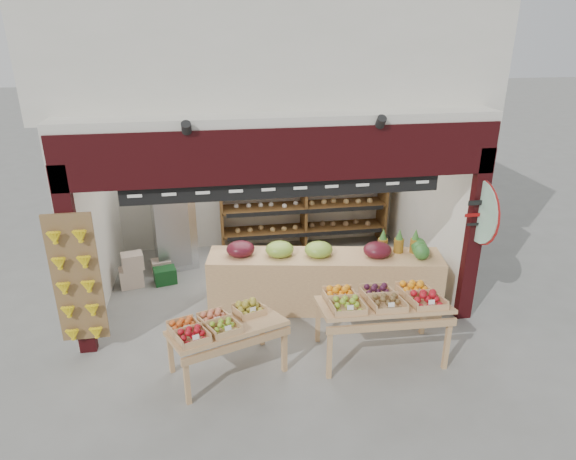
# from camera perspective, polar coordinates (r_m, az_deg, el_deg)

# --- Properties ---
(ground) EXTENTS (60.00, 60.00, 0.00)m
(ground) POSITION_cam_1_polar(r_m,az_deg,el_deg) (8.54, -1.36, -7.38)
(ground) COLOR slate
(ground) RESTS_ON ground
(shop_structure) EXTENTS (6.36, 5.12, 5.40)m
(shop_structure) POSITION_cam_1_polar(r_m,az_deg,el_deg) (9.01, -3.09, 20.37)
(shop_structure) COLOR silver
(shop_structure) RESTS_ON ground
(banana_board) EXTENTS (0.60, 0.15, 1.80)m
(banana_board) POSITION_cam_1_polar(r_m,az_deg,el_deg) (7.14, -22.44, -5.42)
(banana_board) COLOR brown
(banana_board) RESTS_ON ground
(gift_sign) EXTENTS (0.04, 0.93, 0.92)m
(gift_sign) POSITION_cam_1_polar(r_m,az_deg,el_deg) (7.64, 20.66, 1.89)
(gift_sign) COLOR #A1CAB8
(gift_sign) RESTS_ON ground
(back_shelving) EXTENTS (3.26, 0.54, 1.99)m
(back_shelving) POSITION_cam_1_polar(r_m,az_deg,el_deg) (9.92, 1.80, 4.69)
(back_shelving) COLOR brown
(back_shelving) RESTS_ON ground
(refrigerator) EXTENTS (0.83, 0.83, 1.77)m
(refrigerator) POSITION_cam_1_polar(r_m,az_deg,el_deg) (9.47, -12.62, 1.11)
(refrigerator) COLOR silver
(refrigerator) RESTS_ON ground
(cardboard_stack) EXTENTS (0.99, 0.76, 0.60)m
(cardboard_stack) POSITION_cam_1_polar(r_m,az_deg,el_deg) (9.19, -15.50, -4.41)
(cardboard_stack) COLOR silver
(cardboard_stack) RESTS_ON ground
(mid_counter) EXTENTS (3.64, 1.30, 1.11)m
(mid_counter) POSITION_cam_1_polar(r_m,az_deg,el_deg) (8.04, 3.94, -5.46)
(mid_counter) COLOR tan
(mid_counter) RESTS_ON ground
(display_table_left) EXTENTS (1.59, 1.21, 0.92)m
(display_table_left) POSITION_cam_1_polar(r_m,az_deg,el_deg) (6.55, -7.76, -10.54)
(display_table_left) COLOR tan
(display_table_left) RESTS_ON ground
(display_table_right) EXTENTS (1.69, 0.98, 1.05)m
(display_table_right) POSITION_cam_1_polar(r_m,az_deg,el_deg) (6.88, 10.42, -7.77)
(display_table_right) COLOR tan
(display_table_right) RESTS_ON ground
(watermelon_pile) EXTENTS (0.67, 0.62, 0.47)m
(watermelon_pile) POSITION_cam_1_polar(r_m,az_deg,el_deg) (8.40, 12.20, -7.16)
(watermelon_pile) COLOR #1A4F1E
(watermelon_pile) RESTS_ON ground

